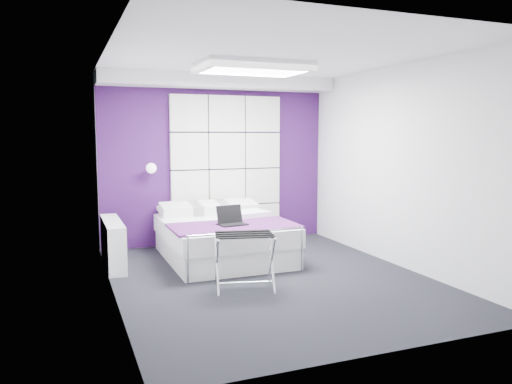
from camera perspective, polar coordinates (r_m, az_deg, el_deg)
floor at (r=6.04m, az=1.71°, el=-9.88°), size 4.40×4.40×0.00m
ceiling at (r=5.86m, az=1.80°, el=15.32°), size 4.40×4.40×0.00m
wall_back at (r=7.87m, az=-4.54°, el=3.58°), size 3.60×0.00×3.60m
wall_left at (r=5.36m, az=-16.25°, el=1.92°), size 0.00×4.40×4.40m
wall_right at (r=6.71m, az=16.05°, el=2.82°), size 0.00×4.40×4.40m
accent_wall at (r=7.86m, az=-4.52°, el=3.58°), size 3.58×0.02×2.58m
soffit at (r=7.66m, az=-4.07°, el=12.49°), size 3.58×0.50×0.20m
headboard at (r=7.87m, az=-3.36°, el=2.64°), size 1.80×0.08×2.30m
skylight at (r=6.40m, az=-0.38°, el=14.12°), size 1.36×0.86×0.12m
wall_lamp at (r=7.50m, az=-11.93°, el=2.70°), size 0.15×0.15×0.15m
radiator at (r=6.80m, az=-16.04°, el=-5.65°), size 0.22×1.20×0.60m
bed at (r=6.95m, az=-3.84°, el=-5.22°), size 1.62×1.96×0.69m
nightstand at (r=7.59m, az=-9.29°, el=-1.88°), size 0.49×0.38×0.05m
luggage_rack at (r=5.59m, az=-1.33°, el=-7.92°), size 0.63×0.47×0.62m
laptop at (r=6.47m, az=-2.84°, el=-3.22°), size 0.35×0.25×0.25m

